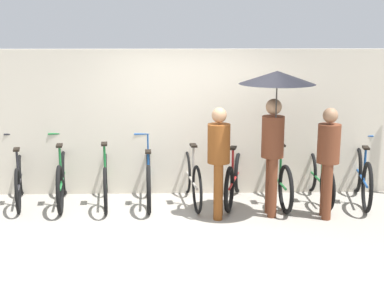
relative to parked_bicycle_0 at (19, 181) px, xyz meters
The scene contains 14 objects.
ground_plane 3.00m from the parked_bicycle_0, 25.77° to the right, with size 30.00×30.00×0.00m, color gray.
back_wall 2.84m from the parked_bicycle_0, 10.19° to the left, with size 13.36×0.12×2.36m.
parked_bicycle_0 is the anchor object (origin of this frame).
parked_bicycle_1 0.67m from the parked_bicycle_0, ahead, with size 0.44×1.71×1.03m.
parked_bicycle_2 1.34m from the parked_bicycle_0, ahead, with size 0.44×1.76×1.00m.
parked_bicycle_3 2.01m from the parked_bicycle_0, ahead, with size 0.44×1.69×1.02m.
parked_bicycle_4 2.68m from the parked_bicycle_0, ahead, with size 0.44×1.73×1.08m.
parked_bicycle_5 3.35m from the parked_bicycle_0, ahead, with size 0.58×1.67×0.99m.
parked_bicycle_6 4.02m from the parked_bicycle_0, ahead, with size 0.44×1.79×1.08m.
parked_bicycle_7 4.69m from the parked_bicycle_0, ahead, with size 0.44×1.68×1.06m.
parked_bicycle_8 5.36m from the parked_bicycle_0, ahead, with size 0.50×1.77×0.97m.
pedestrian_leading 3.19m from the parked_bicycle_0, 13.70° to the right, with size 0.32×0.32×1.60m.
pedestrian_center 4.12m from the parked_bicycle_0, 11.04° to the right, with size 1.05×1.05×2.11m.
pedestrian_trailing 4.69m from the parked_bicycle_0, ahead, with size 0.32×0.32×1.60m.
Camera 1 is at (-0.19, -6.77, 2.68)m, focal length 50.00 mm.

